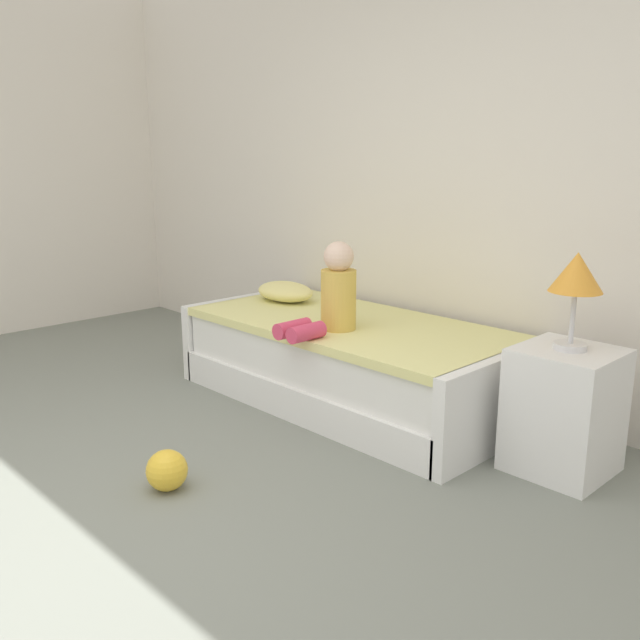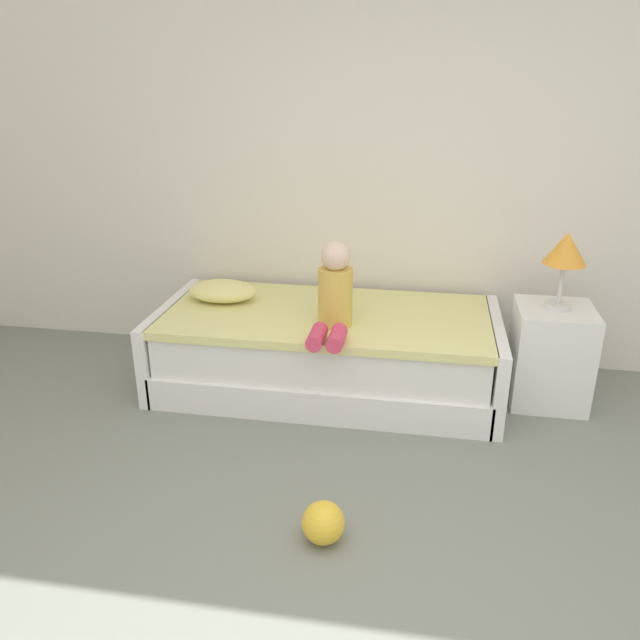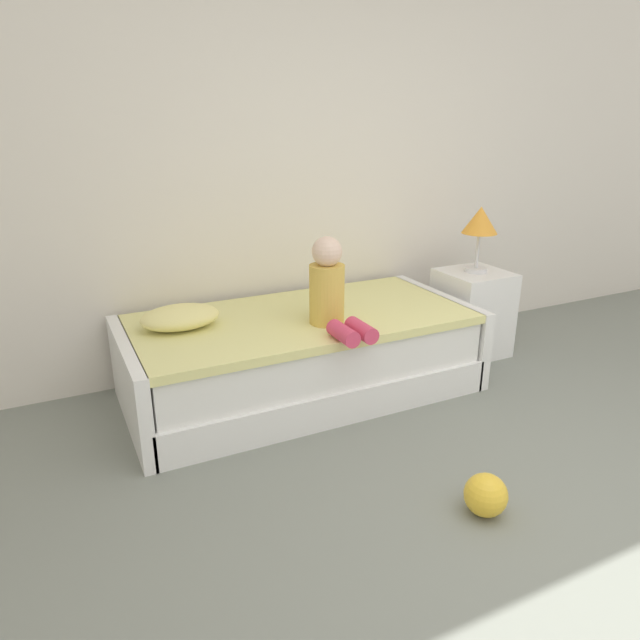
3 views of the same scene
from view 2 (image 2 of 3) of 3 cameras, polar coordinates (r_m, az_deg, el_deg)
name	(u,v)px [view 2 (image 2 of 3)]	position (r m, az deg, el deg)	size (l,w,h in m)	color
wall_rear	(413,144)	(4.18, 8.45, 15.51)	(7.20, 0.10, 2.90)	silver
bed	(327,350)	(3.97, 0.62, -2.74)	(2.11, 1.00, 0.50)	white
nightstand	(550,355)	(4.02, 20.13, -3.00)	(0.44, 0.44, 0.60)	white
table_lamp	(566,252)	(3.81, 21.37, 5.73)	(0.24, 0.24, 0.45)	silver
child_figure	(334,294)	(3.57, 1.29, 2.35)	(0.20, 0.51, 0.50)	gold
pillow	(222,291)	(4.10, -8.83, 2.62)	(0.44, 0.30, 0.13)	#F2E58C
toy_ball	(323,523)	(2.82, 0.30, -17.89)	(0.19, 0.19, 0.19)	yellow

